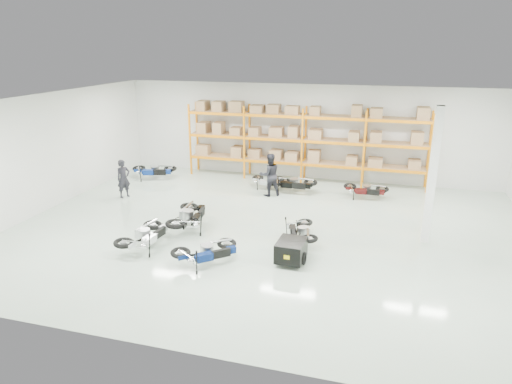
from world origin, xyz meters
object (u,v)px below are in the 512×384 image
(moto_back_b, at_px, (270,179))
(moto_back_c, at_px, (293,180))
(moto_silver_left, at_px, (145,232))
(person_back, at_px, (270,175))
(moto_black_far_left, at_px, (189,213))
(moto_back_d, at_px, (366,187))
(moto_back_a, at_px, (153,168))
(person_left, at_px, (124,179))
(trailer, at_px, (291,250))
(moto_touring_right, at_px, (301,228))
(moto_blue_centre, at_px, (207,248))

(moto_back_b, relative_size, moto_back_c, 0.85)
(moto_silver_left, relative_size, person_back, 1.01)
(moto_black_far_left, height_order, moto_back_d, moto_black_far_left)
(moto_silver_left, distance_m, person_back, 6.79)
(moto_back_b, bearing_deg, moto_back_d, -85.97)
(moto_back_a, relative_size, moto_back_b, 1.19)
(moto_back_b, xyz_separation_m, person_left, (-5.70, -2.83, 0.34))
(moto_back_a, bearing_deg, trailer, -144.51)
(moto_black_far_left, relative_size, moto_back_a, 1.10)
(moto_black_far_left, distance_m, moto_touring_right, 3.99)
(moto_black_far_left, distance_m, moto_back_b, 5.58)
(moto_touring_right, height_order, moto_back_b, moto_touring_right)
(moto_touring_right, relative_size, moto_back_b, 1.05)
(moto_black_far_left, xyz_separation_m, moto_back_d, (5.81, 5.19, -0.12))
(moto_blue_centre, bearing_deg, person_back, -44.06)
(moto_touring_right, bearing_deg, moto_back_a, 130.66)
(moto_back_c, bearing_deg, moto_silver_left, 158.03)
(moto_silver_left, relative_size, trailer, 1.10)
(moto_blue_centre, height_order, trailer, moto_blue_centre)
(person_left, bearing_deg, moto_blue_centre, -99.16)
(moto_blue_centre, relative_size, moto_back_b, 1.13)
(person_back, bearing_deg, moto_blue_centre, 56.32)
(person_left, bearing_deg, moto_black_far_left, -89.99)
(moto_blue_centre, bearing_deg, moto_back_c, -50.44)
(moto_touring_right, bearing_deg, moto_blue_centre, -151.56)
(moto_back_d, bearing_deg, moto_black_far_left, 132.74)
(person_back, bearing_deg, moto_back_d, 158.67)
(moto_black_far_left, bearing_deg, moto_back_c, -125.11)
(moto_touring_right, height_order, moto_back_c, moto_back_c)
(moto_back_c, relative_size, person_back, 0.98)
(person_left, bearing_deg, moto_touring_right, -75.98)
(moto_blue_centre, bearing_deg, moto_silver_left, 35.04)
(trailer, distance_m, person_left, 9.14)
(moto_touring_right, distance_m, trailer, 1.60)
(person_back, bearing_deg, moto_silver_left, 36.21)
(trailer, xyz_separation_m, moto_back_a, (-8.23, 6.95, 0.15))
(moto_silver_left, bearing_deg, person_left, -46.46)
(person_left, relative_size, person_back, 0.88)
(trailer, bearing_deg, moto_blue_centre, -159.47)
(trailer, height_order, person_left, person_left)
(moto_touring_right, xyz_separation_m, person_left, (-8.13, 2.55, 0.32))
(moto_back_a, height_order, person_left, person_left)
(moto_back_b, height_order, moto_back_c, moto_back_c)
(moto_back_c, bearing_deg, moto_touring_right, -161.75)
(moto_back_b, bearing_deg, moto_back_a, 96.61)
(moto_blue_centre, distance_m, moto_back_a, 9.69)
(moto_black_far_left, bearing_deg, moto_touring_right, 171.94)
(moto_silver_left, distance_m, moto_back_d, 9.62)
(trailer, relative_size, moto_back_d, 1.04)
(moto_silver_left, xyz_separation_m, moto_back_d, (6.53, 7.07, -0.07))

